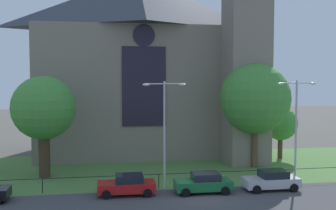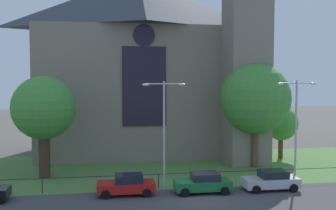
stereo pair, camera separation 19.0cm
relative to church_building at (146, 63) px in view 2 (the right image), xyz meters
The scene contains 13 objects.
ground 13.24m from the church_building, 76.25° to the right, with size 160.00×160.00×0.00m, color #56544C.
road_asphalt 22.67m from the church_building, 84.37° to the right, with size 120.00×8.00×0.01m, color #424244.
grass_verge 14.55m from the church_building, 78.90° to the right, with size 120.00×20.00×0.01m, color #517F3D.
church_building is the anchor object (origin of this frame).
iron_railing 18.18m from the church_building, 92.83° to the right, with size 34.98×0.07×1.13m.
tree_right_near 13.87m from the church_building, 45.39° to the right, with size 6.69×6.69×9.96m.
tree_left_near 15.00m from the church_building, 133.99° to the right, with size 5.47×5.47×8.75m.
tree_right_far 16.25m from the church_building, 22.38° to the right, with size 3.60×3.60×5.55m.
streetlamp_near 16.49m from the church_building, 91.25° to the right, with size 3.37×0.26×8.31m.
streetlamp_far 19.53m from the church_building, 56.27° to the right, with size 3.37×0.26×8.36m.
parked_car_red 19.83m from the church_building, 101.05° to the right, with size 4.23×2.09×1.51m.
parked_car_green 20.00m from the church_building, 82.38° to the right, with size 4.22×2.06×1.51m.
parked_car_silver 21.34m from the church_building, 66.35° to the right, with size 4.20×2.03×1.51m.
Camera 2 is at (-7.22, -29.35, 8.57)m, focal length 44.97 mm.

